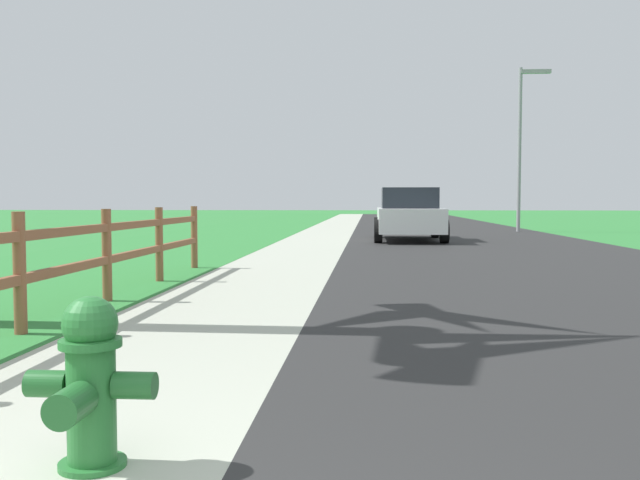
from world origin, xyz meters
The scene contains 8 objects.
ground_plane centered at (0.00, 25.00, 0.00)m, with size 120.00×120.00×0.00m, color #2F8038.
road_asphalt centered at (3.50, 27.00, 0.00)m, with size 7.00×66.00×0.01m, color #292929.
curb_concrete centered at (-3.00, 27.00, 0.00)m, with size 6.00×66.00×0.01m, color #B0B5A2.
grass_verge centered at (-4.50, 27.00, 0.01)m, with size 5.00×66.00×0.00m, color #2F8038.
fire_hydrant centered at (-0.59, 1.82, 0.39)m, with size 0.56×0.46×0.75m.
rail_fence centered at (-2.41, 5.74, 0.62)m, with size 0.11×10.13×1.07m.
parked_suv_white centered at (1.75, 19.61, 0.75)m, with size 2.04×4.69×1.54m.
street_lamp centered at (6.29, 25.58, 3.64)m, with size 1.17×0.20×6.10m.
Camera 1 is at (0.61, -1.06, 1.16)m, focal length 39.16 mm.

